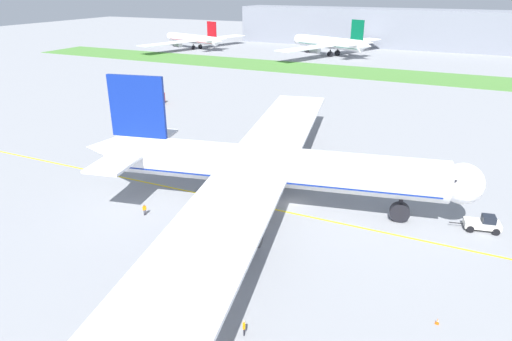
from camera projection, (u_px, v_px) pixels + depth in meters
name	position (u px, v px, depth m)	size (l,w,h in m)	color
ground_plane	(292.00, 205.00, 65.97)	(600.00, 600.00, 0.00)	gray
apron_taxi_line	(285.00, 212.00, 63.90)	(280.00, 0.36, 0.01)	yellow
grass_median_strip	(405.00, 76.00, 156.84)	(320.00, 24.00, 0.10)	#4C8438
airliner_foreground	(265.00, 167.00, 63.26)	(55.43, 89.18, 17.85)	white
pushback_tug	(483.00, 223.00, 58.83)	(6.24, 3.10, 2.11)	white
ground_crew_wingwalker_port	(144.00, 209.00, 62.61)	(0.42, 0.50, 1.61)	black
ground_crew_marshaller_front	(244.00, 326.00, 41.18)	(0.40, 0.53, 1.64)	black
traffic_cone_near_nose	(437.00, 321.00, 42.82)	(0.36, 0.36, 0.58)	#F2590C
service_truck_baggage_loader	(153.00, 98.00, 120.51)	(6.17, 3.83, 2.80)	#B21E19
parked_airliner_far_left	(194.00, 39.00, 220.02)	(38.26, 61.39, 13.29)	white
parked_airliner_far_centre	(331.00, 43.00, 198.67)	(39.67, 62.67, 15.76)	white
terminal_building	(374.00, 27.00, 228.76)	(137.82, 20.00, 18.00)	gray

